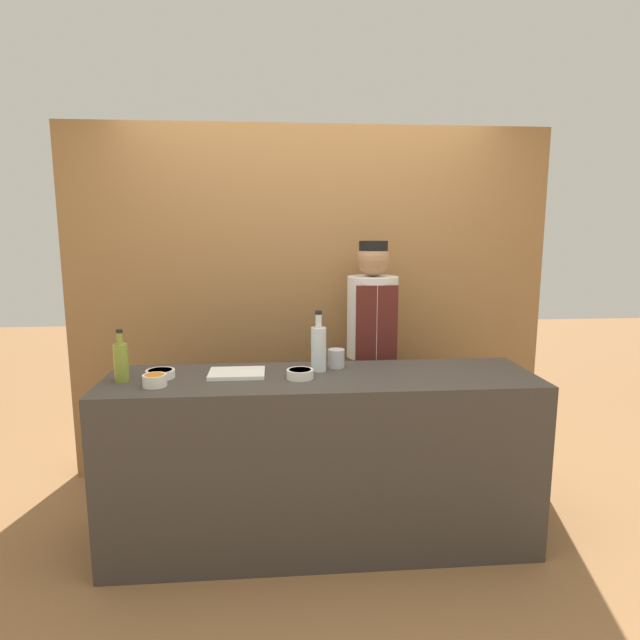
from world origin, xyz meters
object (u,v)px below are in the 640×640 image
at_px(sauce_bowl_purple, 160,373).
at_px(sauce_bowl_white, 300,373).
at_px(sauce_bowl_orange, 155,380).
at_px(cup_steel, 336,358).
at_px(chef_center, 372,355).
at_px(bottle_oil, 121,361).
at_px(cutting_board, 237,373).
at_px(bottle_clear, 319,347).

height_order(sauce_bowl_purple, sauce_bowl_white, sauce_bowl_white).
distance_m(sauce_bowl_orange, cup_steel, 0.98).
height_order(sauce_bowl_orange, cup_steel, cup_steel).
bearing_deg(sauce_bowl_purple, sauce_bowl_white, -5.48).
bearing_deg(sauce_bowl_purple, cup_steel, 8.69).
bearing_deg(chef_center, sauce_bowl_white, -126.91).
bearing_deg(sauce_bowl_purple, sauce_bowl_orange, -88.31).
height_order(sauce_bowl_orange, sauce_bowl_white, sauce_bowl_orange).
distance_m(bottle_oil, cup_steel, 1.14).
relative_size(sauce_bowl_white, cup_steel, 1.37).
bearing_deg(bottle_oil, sauce_bowl_orange, -29.37).
bearing_deg(cutting_board, sauce_bowl_white, -15.52).
distance_m(sauce_bowl_orange, sauce_bowl_white, 0.73).
height_order(bottle_oil, chef_center, chef_center).
bearing_deg(sauce_bowl_purple, chef_center, 25.87).
bearing_deg(cutting_board, bottle_oil, -173.25).
distance_m(sauce_bowl_purple, sauce_bowl_orange, 0.15).
bearing_deg(sauce_bowl_orange, sauce_bowl_white, 6.35).
distance_m(sauce_bowl_orange, chef_center, 1.44).
bearing_deg(sauce_bowl_white, sauce_bowl_purple, 174.52).
distance_m(sauce_bowl_white, bottle_clear, 0.21).
distance_m(sauce_bowl_orange, bottle_oil, 0.23).
bearing_deg(cutting_board, cup_steel, 12.52).
relative_size(sauce_bowl_white, chef_center, 0.09).
xyz_separation_m(sauce_bowl_white, cutting_board, (-0.33, 0.09, -0.02)).
xyz_separation_m(bottle_clear, chef_center, (0.39, 0.52, -0.18)).
bearing_deg(chef_center, sauce_bowl_orange, -148.63).
distance_m(sauce_bowl_white, chef_center, 0.84).
height_order(sauce_bowl_purple, cutting_board, sauce_bowl_purple).
height_order(sauce_bowl_purple, sauce_bowl_orange, sauce_bowl_orange).
relative_size(sauce_bowl_purple, bottle_clear, 0.45).
distance_m(sauce_bowl_orange, cutting_board, 0.43).
xyz_separation_m(bottle_oil, chef_center, (1.41, 0.64, -0.15)).
height_order(sauce_bowl_purple, bottle_clear, bottle_clear).
bearing_deg(bottle_clear, cup_steel, 33.35).
relative_size(bottle_oil, cup_steel, 2.64).
distance_m(sauce_bowl_white, cup_steel, 0.30).
bearing_deg(bottle_oil, cup_steel, 9.58).
distance_m(sauce_bowl_orange, bottle_clear, 0.87).
bearing_deg(cup_steel, bottle_clear, -146.65).
bearing_deg(cutting_board, chef_center, 34.53).
bearing_deg(sauce_bowl_orange, cutting_board, 23.89).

